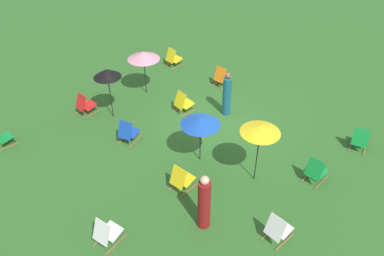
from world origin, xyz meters
name	(u,v)px	position (x,y,z in m)	size (l,w,h in m)	color
ground_plane	(215,124)	(0.00, 0.00, 0.00)	(40.00, 40.00, 0.00)	#2D6026
deckchair_0	(316,171)	(-3.99, 0.17, 0.37)	(0.49, 0.77, 0.83)	olive
deckchair_1	(183,103)	(1.39, 0.15, 0.37)	(0.59, 0.82, 0.83)	olive
deckchair_2	(278,229)	(-4.31, 2.74, 0.37)	(0.55, 0.80, 0.83)	olive
deckchair_3	(222,77)	(1.55, -2.31, 0.37)	(0.49, 0.77, 0.83)	olive
deckchair_4	(128,132)	(1.53, 2.68, 0.37)	(0.67, 0.86, 0.83)	olive
deckchair_5	(85,105)	(3.97, 2.68, 0.37)	(0.49, 0.76, 0.83)	olive
deckchair_6	(0,137)	(4.45, 5.67, 0.37)	(0.58, 0.82, 0.83)	olive
deckchair_8	(182,179)	(-1.32, 3.08, 0.37)	(0.50, 0.77, 0.83)	olive
deckchair_9	(107,233)	(-1.25, 5.69, 0.37)	(0.58, 0.82, 0.83)	olive
deckchair_10	(360,140)	(-4.33, -2.15, 0.37)	(0.65, 0.85, 0.83)	olive
deckchair_11	(173,58)	(4.22, -2.18, 0.37)	(0.54, 0.80, 0.83)	olive
umbrella_0	(107,73)	(3.08, 2.12, 1.78)	(0.97, 0.97, 1.94)	black
umbrella_1	(143,55)	(3.41, 0.18, 1.64)	(1.23, 1.23, 1.79)	black
umbrella_2	(200,121)	(-0.85, 1.76, 1.50)	(1.21, 1.21, 1.64)	black
umbrella_3	(261,129)	(-2.64, 1.32, 1.87)	(1.12, 1.12, 1.99)	black
person_0	(204,203)	(-2.65, 3.65, 0.82)	(0.36, 0.36, 1.74)	maroon
person_1	(227,95)	(0.14, -0.82, 0.80)	(0.40, 0.40, 1.68)	#195972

